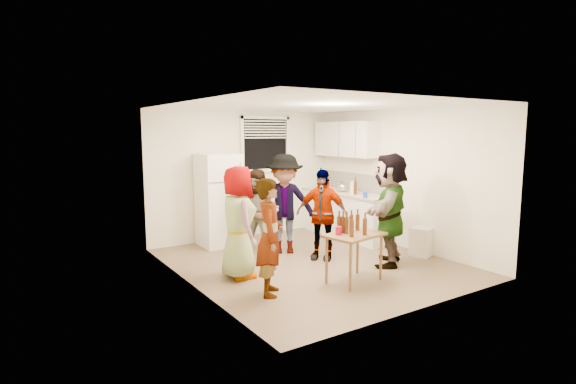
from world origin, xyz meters
TOP-DOWN VIEW (x-y plane):
  - room at (0.00, 0.00)m, footprint 4.00×4.50m
  - window at (0.45, 2.21)m, footprint 1.12×0.10m
  - refrigerator at (-0.75, 1.88)m, footprint 0.70×0.70m
  - counter_lower at (1.70, 1.15)m, footprint 0.60×2.20m
  - countertop at (1.70, 1.15)m, footprint 0.64×2.22m
  - backsplash at (1.99, 1.15)m, footprint 0.03×2.20m
  - upper_cabinets at (1.83, 1.35)m, footprint 0.34×1.60m
  - kettle at (1.65, 1.21)m, footprint 0.27×0.23m
  - paper_towel at (1.68, 0.93)m, footprint 0.11×0.11m
  - wine_bottle at (1.75, 2.06)m, footprint 0.08×0.08m
  - beer_bottle_counter at (1.60, 0.77)m, footprint 0.07×0.07m
  - blue_cup at (1.44, 0.32)m, footprint 0.08×0.08m
  - picture_frame at (1.92, 1.59)m, footprint 0.02×0.16m
  - trash_bin at (1.83, -0.67)m, footprint 0.42×0.42m
  - serving_table at (-0.03, -1.07)m, footprint 0.90×0.68m
  - beer_bottle_table at (-0.13, -1.00)m, footprint 0.06×0.06m
  - red_cup at (-0.26, -0.99)m, footprint 0.09×0.09m
  - guest_grey at (-1.30, 0.01)m, footprint 1.70×0.97m
  - guest_stripe at (-1.27, -0.84)m, footprint 1.58×1.29m
  - guest_back_left at (-0.45, 0.89)m, footprint 1.56×1.53m
  - guest_back_right at (-0.02, 0.77)m, footprint 1.83×2.05m
  - guest_black at (0.28, 0.10)m, footprint 1.72×1.60m
  - guest_orange at (0.99, -0.73)m, footprint 2.40×2.42m

SIDE VIEW (x-z plane):
  - room at x=0.00m, z-range -1.25..1.25m
  - serving_table at x=-0.03m, z-range -0.35..0.35m
  - guest_grey at x=-1.30m, z-range -0.26..0.26m
  - guest_stripe at x=-1.27m, z-range -0.18..0.18m
  - guest_back_left at x=-0.45m, z-range -0.28..0.28m
  - guest_back_right at x=-0.02m, z-range -0.32..0.32m
  - guest_black at x=0.28m, z-range -0.18..0.18m
  - guest_orange at x=0.99m, z-range -0.26..0.26m
  - trash_bin at x=1.83m, z-range 0.01..0.49m
  - counter_lower at x=1.70m, z-range 0.00..0.86m
  - beer_bottle_table at x=-0.13m, z-range 0.58..0.81m
  - red_cup at x=-0.26m, z-range 0.63..0.75m
  - refrigerator at x=-0.75m, z-range 0.00..1.70m
  - countertop at x=1.70m, z-range 0.86..0.90m
  - beer_bottle_counter at x=1.60m, z-range 0.77..1.03m
  - kettle at x=1.65m, z-range 0.80..1.00m
  - wine_bottle at x=1.75m, z-range 0.74..1.06m
  - blue_cup at x=1.44m, z-range 0.84..0.96m
  - paper_towel at x=1.68m, z-range 0.78..1.02m
  - picture_frame at x=1.92m, z-range 0.90..1.03m
  - backsplash at x=1.99m, z-range 0.90..1.26m
  - window at x=0.45m, z-range 1.32..2.38m
  - upper_cabinets at x=1.83m, z-range 1.60..2.30m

